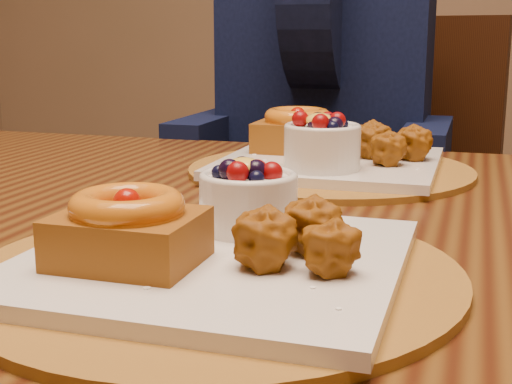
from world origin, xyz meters
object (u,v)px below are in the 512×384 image
at_px(dining_table, 287,280).
at_px(diner, 326,72).
at_px(place_setting_near, 214,248).
at_px(chair_far, 379,211).
at_px(place_setting_far, 327,154).

distance_m(dining_table, diner, 0.73).
bearing_deg(place_setting_near, diner, 96.59).
bearing_deg(chair_far, place_setting_near, -77.92).
height_order(place_setting_far, diner, diner).
xyz_separation_m(place_setting_near, place_setting_far, (-0.00, 0.43, 0.00)).
xyz_separation_m(place_setting_far, chair_far, (-0.01, 0.67, -0.24)).
bearing_deg(place_setting_far, chair_far, 91.11).
relative_size(dining_table, chair_far, 1.64).
distance_m(place_setting_far, chair_far, 0.71).
distance_m(place_setting_near, place_setting_far, 0.43).
distance_m(place_setting_near, chair_far, 1.12).
bearing_deg(dining_table, place_setting_near, -90.60).
relative_size(place_setting_far, diner, 0.47).
relative_size(place_setting_near, chair_far, 0.39).
height_order(dining_table, chair_far, chair_far).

